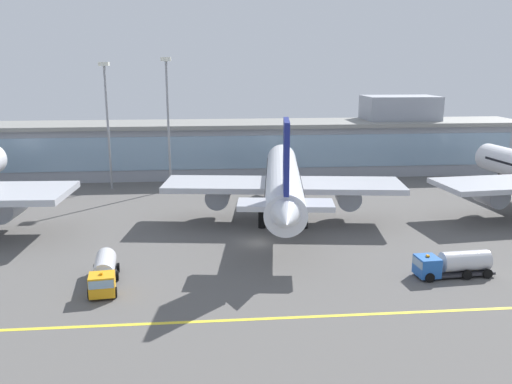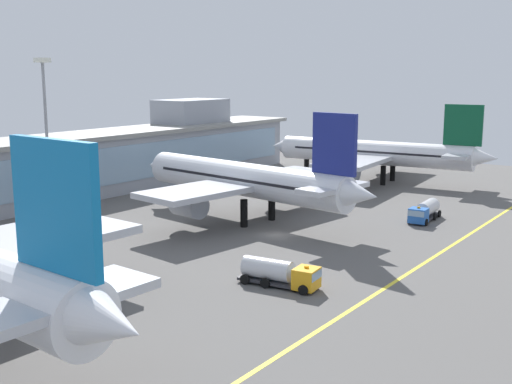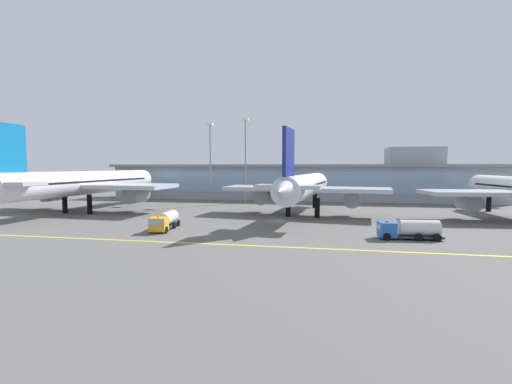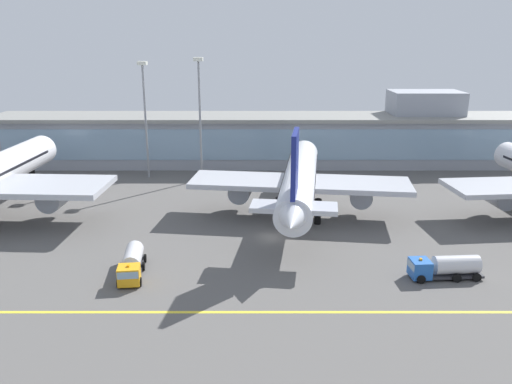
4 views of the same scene
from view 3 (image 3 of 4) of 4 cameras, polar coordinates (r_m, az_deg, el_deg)
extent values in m
plane|color=#5B5956|center=(69.10, 3.72, -4.78)|extent=(180.00, 180.00, 0.00)
cube|color=yellow|center=(47.71, 0.53, -8.83)|extent=(144.00, 0.50, 0.01)
cube|color=#9399A3|center=(114.23, 6.48, 1.44)|extent=(121.66, 12.00, 10.67)
cube|color=#84A3BC|center=(108.17, 6.26, 1.57)|extent=(116.80, 0.20, 6.83)
cube|color=gray|center=(114.10, 6.51, 4.32)|extent=(124.66, 14.00, 0.80)
cube|color=#9399A3|center=(119.28, 24.44, 5.21)|extent=(16.00, 10.00, 6.00)
cylinder|color=black|center=(91.96, -28.81, -1.66)|extent=(1.10, 1.10, 4.43)
cylinder|color=black|center=(87.64, -25.58, -1.82)|extent=(1.10, 1.10, 4.43)
cylinder|color=black|center=(107.46, -19.54, -0.61)|extent=(1.10, 1.10, 4.43)
cylinder|color=silver|center=(92.39, -25.78, 1.39)|extent=(7.91, 48.36, 5.54)
cone|color=silver|center=(113.50, -17.55, 2.06)|extent=(5.50, 5.24, 5.26)
cube|color=#84A3BC|center=(110.41, -18.52, 2.48)|extent=(4.34, 4.08, 1.66)
cube|color=black|center=(92.37, -25.79, 1.65)|extent=(7.59, 40.67, 0.44)
cube|color=#B7BAC1|center=(92.42, -25.76, 0.96)|extent=(42.10, 13.60, 0.89)
cylinder|color=#999EA8|center=(101.54, -30.21, -0.17)|extent=(4.18, 6.44, 3.88)
cylinder|color=#999EA8|center=(87.15, -19.05, -0.46)|extent=(4.18, 6.44, 3.88)
cube|color=#0F6BA8|center=(77.13, -35.98, 5.89)|extent=(1.09, 8.69, 8.86)
cube|color=#B7BAC1|center=(77.12, -35.77, 1.16)|extent=(13.55, 5.95, 0.71)
cylinder|color=black|center=(75.34, 5.28, -2.45)|extent=(1.10, 1.10, 4.15)
cylinder|color=black|center=(74.25, 9.98, -2.59)|extent=(1.10, 1.10, 4.15)
cylinder|color=black|center=(92.24, 9.58, -1.27)|extent=(1.10, 1.10, 4.15)
cylinder|color=silver|center=(77.40, 8.05, 0.98)|extent=(10.04, 39.09, 5.18)
cone|color=silver|center=(98.07, 10.13, 1.62)|extent=(5.47, 5.25, 4.92)
cone|color=silver|center=(56.65, 4.41, 0.24)|extent=(5.09, 6.21, 4.41)
cube|color=#84A3BC|center=(94.96, 9.89, 2.09)|extent=(4.31, 4.09, 1.55)
cube|color=black|center=(77.38, 8.06, 1.27)|extent=(9.31, 32.95, 0.41)
cube|color=#B7BAC1|center=(77.44, 8.05, 0.50)|extent=(36.61, 13.74, 0.83)
cylinder|color=#999EA8|center=(81.22, 1.23, -0.74)|extent=(4.24, 5.46, 3.63)
cylinder|color=#999EA8|center=(77.93, 15.48, -1.10)|extent=(4.24, 5.46, 3.63)
cube|color=navy|center=(60.60, 5.36, 6.50)|extent=(1.50, 7.00, 8.29)
cube|color=#B7BAC1|center=(60.65, 5.32, 0.86)|extent=(11.88, 5.67, 0.66)
cylinder|color=black|center=(100.65, 33.81, -1.53)|extent=(1.10, 1.10, 3.96)
cone|color=white|center=(106.01, 32.26, 1.07)|extent=(5.09, 4.87, 4.70)
cube|color=#84A3BC|center=(103.21, 33.06, 1.46)|extent=(4.02, 3.79, 1.49)
cylinder|color=#999EA8|center=(82.75, 31.42, -1.38)|extent=(3.94, 5.60, 3.47)
cylinder|color=black|center=(58.39, -14.49, -6.01)|extent=(0.43, 1.13, 1.10)
cylinder|color=black|center=(59.25, -16.89, -5.91)|extent=(0.43, 1.13, 1.10)
cylinder|color=black|center=(62.61, -13.19, -5.31)|extent=(0.43, 1.13, 1.10)
cylinder|color=black|center=(63.42, -15.45, -5.23)|extent=(0.43, 1.13, 1.10)
cylinder|color=black|center=(64.99, -12.54, -4.95)|extent=(0.43, 1.13, 1.10)
cylinder|color=black|center=(65.77, -14.72, -4.88)|extent=(0.43, 1.13, 1.10)
cube|color=#2D2D33|center=(62.85, -14.38, -5.38)|extent=(3.21, 7.78, 0.30)
cube|color=orange|center=(58.92, -15.63, -5.11)|extent=(2.86, 2.63, 2.20)
cube|color=#84A3BC|center=(58.84, -15.64, -4.64)|extent=(2.76, 2.71, 0.88)
cylinder|color=silver|center=(63.16, -14.24, -4.14)|extent=(2.94, 5.81, 2.30)
cube|color=orange|center=(58.74, -15.65, -3.93)|extent=(0.30, 0.40, 0.20)
cylinder|color=black|center=(54.53, 20.64, -6.87)|extent=(1.12, 0.38, 1.10)
cylinder|color=black|center=(57.01, 20.00, -6.38)|extent=(1.12, 0.38, 1.10)
cylinder|color=black|center=(55.80, 25.16, -6.75)|extent=(1.12, 0.38, 1.10)
cylinder|color=black|center=(58.22, 24.34, -6.28)|extent=(1.12, 0.38, 1.10)
cylinder|color=black|center=(56.65, 27.59, -6.67)|extent=(1.12, 0.38, 1.10)
cylinder|color=black|center=(59.04, 26.68, -6.22)|extent=(1.12, 0.38, 1.10)
cube|color=#2D2D33|center=(56.97, 24.57, -6.62)|extent=(7.71, 2.87, 0.30)
cube|color=#235BB2|center=(55.69, 20.61, -5.76)|extent=(2.52, 2.76, 2.20)
cube|color=#84A3BC|center=(55.61, 20.62, -5.26)|extent=(2.60, 2.66, 0.88)
cylinder|color=silver|center=(56.92, 25.12, -5.32)|extent=(5.73, 2.69, 2.30)
cube|color=orange|center=(55.49, 20.64, -4.51)|extent=(0.30, 0.40, 0.20)
cylinder|color=gray|center=(107.70, -7.47, 4.61)|extent=(0.44, 0.44, 23.23)
cube|color=silver|center=(108.46, -7.54, 10.94)|extent=(1.80, 1.80, 0.70)
cylinder|color=gray|center=(102.52, -1.73, 4.90)|extent=(0.44, 0.44, 24.09)
cube|color=silver|center=(103.42, -1.74, 11.79)|extent=(1.80, 1.80, 0.70)
camera|label=1|loc=(19.49, -83.54, 41.89)|focal=37.22mm
camera|label=2|loc=(84.12, -66.98, 9.82)|focal=44.92mm
camera|label=4|loc=(21.85, -112.16, 56.08)|focal=36.80mm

